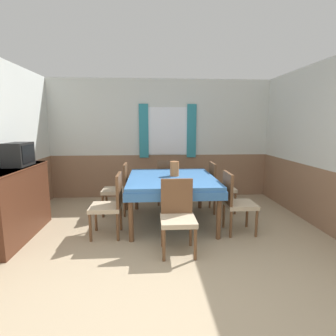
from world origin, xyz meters
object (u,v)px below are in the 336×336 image
chair_left_near (110,203)px  vase (175,169)px  chair_right_far (219,185)px  chair_right_near (236,200)px  sideboard (14,203)px  chair_head_window (168,180)px  chair_left_far (119,187)px  chair_head_near (178,214)px  dining_table (171,183)px  tv (18,154)px

chair_left_near → vase: size_ratio=3.78×
chair_right_far → chair_right_near: 0.98m
chair_left_near → vase: vase is taller
sideboard → chair_head_window: bearing=33.4°
sideboard → chair_right_far: bearing=16.9°
chair_right_far → vase: bearing=-65.1°
chair_right_far → vase: size_ratio=3.78×
chair_left_far → chair_left_near: 0.98m
chair_right_near → sideboard: 3.22m
chair_head_near → sideboard: size_ratio=0.64×
dining_table → vase: 0.25m
tv → chair_left_near: bearing=-7.9°
sideboard → vase: size_ratio=5.95×
dining_table → vase: bearing=56.0°
sideboard → tv: 0.70m
chair_left_far → tv: size_ratio=2.05×
chair_head_window → sideboard: (-2.29, -1.51, 0.02)m
chair_right_far → tv: 3.35m
chair_head_window → dining_table: bearing=-90.0°
chair_right_far → chair_head_near: 1.77m
chair_left_near → chair_head_near: (0.93, -0.53, 0.00)m
dining_table → chair_left_far: chair_left_far is taller
chair_right_near → vase: (-0.87, 0.58, 0.40)m
chair_right_near → chair_head_near: size_ratio=1.00×
chair_right_near → vase: bearing=-123.5°
dining_table → chair_left_near: size_ratio=1.73×
chair_right_near → sideboard: bearing=-90.0°
chair_left_near → sideboard: (-1.36, 0.00, 0.02)m
chair_head_near → chair_head_window: bearing=-90.0°
dining_table → sideboard: sideboard is taller
chair_right_far → tv: (-3.18, -0.80, 0.70)m
chair_left_far → chair_right_near: bearing=-117.8°
chair_right_far → vase: (-0.87, -0.41, 0.40)m
chair_right_far → sideboard: sideboard is taller
dining_table → chair_right_far: bearing=27.8°
chair_head_window → sideboard: sideboard is taller
chair_right_far → chair_left_far: (-1.86, 0.00, 0.00)m
dining_table → chair_head_near: (-0.00, -1.02, -0.17)m
chair_head_window → chair_left_near: same height
chair_right_near → tv: bearing=-93.3°
chair_head_near → vase: size_ratio=3.78×
chair_head_near → tv: bearing=-17.6°
chair_head_window → vase: 1.02m
chair_head_window → tv: bearing=-149.5°
chair_left_near → vase: (0.99, 0.58, 0.40)m
dining_table → tv: 2.33m
sideboard → tv: (0.03, 0.18, 0.68)m
chair_head_window → sideboard: size_ratio=0.64×
chair_left_far → vase: vase is taller
dining_table → vase: (0.06, 0.09, 0.22)m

